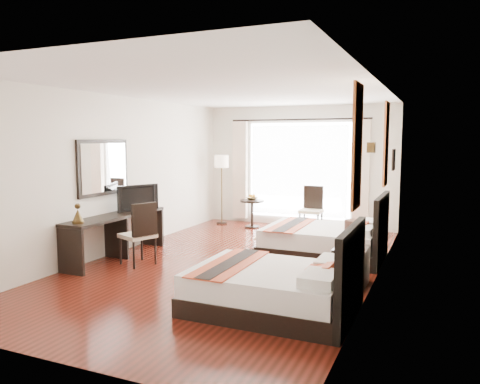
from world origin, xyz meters
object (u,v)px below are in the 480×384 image
at_px(vase, 348,246).
at_px(bed_near, 277,287).
at_px(table_lamp, 353,229).
at_px(window_chair, 311,218).
at_px(floor_lamp, 222,166).
at_px(console_desk, 116,236).
at_px(side_table, 252,214).
at_px(television, 136,197).
at_px(fruit_bowl, 252,199).
at_px(nightstand, 351,266).
at_px(desk_chair, 139,246).
at_px(bed_far, 327,240).

bearing_deg(vase, bed_near, -115.72).
distance_m(table_lamp, window_chair, 3.67).
xyz_separation_m(vase, floor_lamp, (-3.69, 3.67, 0.83)).
xyz_separation_m(console_desk, side_table, (1.08, 3.53, -0.06)).
distance_m(bed_near, console_desk, 3.56).
bearing_deg(television, console_desk, -157.89).
bearing_deg(television, vase, -73.84).
xyz_separation_m(side_table, fruit_bowl, (-0.02, 0.03, 0.35)).
height_order(nightstand, desk_chair, desk_chair).
xyz_separation_m(vase, side_table, (-2.85, 3.53, -0.25)).
bearing_deg(fruit_bowl, side_table, -61.64).
bearing_deg(desk_chair, fruit_bowl, -75.02).
height_order(television, desk_chair, television).
bearing_deg(window_chair, table_lamp, 22.57).
distance_m(vase, floor_lamp, 5.27).
bearing_deg(television, window_chair, -15.27).
xyz_separation_m(television, window_chair, (2.45, 2.98, -0.68)).
relative_size(table_lamp, floor_lamp, 0.24).
bearing_deg(bed_near, fruit_bowl, 115.31).
bearing_deg(fruit_bowl, table_lamp, -49.15).
relative_size(desk_chair, side_table, 1.61).
relative_size(side_table, fruit_bowl, 2.67).
distance_m(bed_near, desk_chair, 2.92).
bearing_deg(console_desk, desk_chair, -18.45).
bearing_deg(floor_lamp, bed_far, -35.22).
distance_m(nightstand, table_lamp, 0.52).
bearing_deg(desk_chair, table_lamp, -151.06).
relative_size(bed_near, console_desk, 0.87).
bearing_deg(television, bed_far, -49.51).
height_order(table_lamp, side_table, table_lamp).
bearing_deg(table_lamp, nightstand, -93.47).
relative_size(television, side_table, 1.27).
bearing_deg(desk_chair, floor_lamp, -62.65).
xyz_separation_m(bed_far, nightstand, (0.66, -1.39, -0.03)).
bearing_deg(vase, nightstand, 77.59).
bearing_deg(nightstand, console_desk, -178.29).
bearing_deg(floor_lamp, console_desk, -93.69).
xyz_separation_m(table_lamp, fruit_bowl, (-2.90, 3.35, -0.10)).
distance_m(vase, window_chair, 3.83).
distance_m(bed_near, nightstand, 1.49).
relative_size(table_lamp, desk_chair, 0.39).
relative_size(fruit_bowl, window_chair, 0.24).
bearing_deg(console_desk, television, 87.92).
distance_m(desk_chair, side_table, 3.76).
height_order(television, window_chair, television).
distance_m(side_table, fruit_bowl, 0.35).
relative_size(bed_near, floor_lamp, 1.16).
distance_m(desk_chair, window_chair, 4.18).
relative_size(bed_far, fruit_bowl, 8.36).
bearing_deg(bed_far, bed_near, -89.21).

